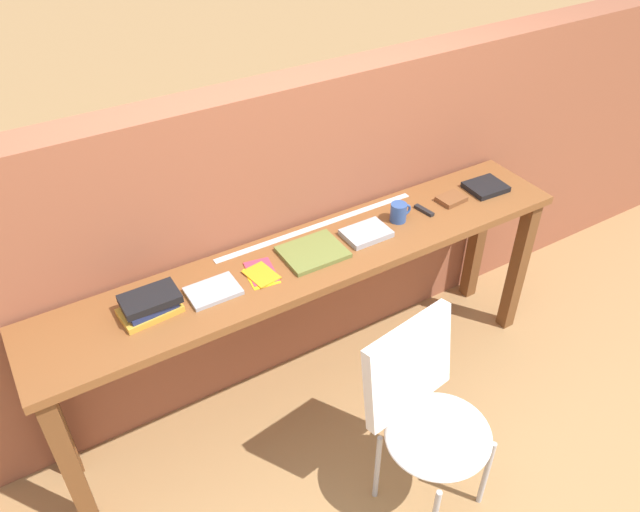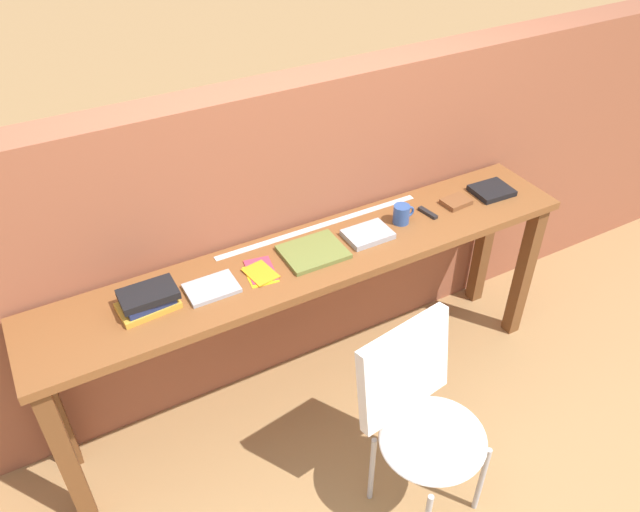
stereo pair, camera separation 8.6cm
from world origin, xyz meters
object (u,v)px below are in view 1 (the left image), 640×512
Objects in this scene: multitool_folded at (424,210)px; leather_journal_brown at (451,199)px; chair_white_moulded at (427,412)px; book_stack_leftmost at (150,304)px; mug at (399,212)px; pamphlet_pile_colourful at (261,274)px; book_open_centre at (313,252)px; magazine_cycling at (213,291)px; book_repair_rightmost at (486,187)px.

multitool_folded is 0.85× the size of leather_journal_brown.
multitool_folded is (0.53, 0.73, 0.36)m from chair_white_moulded.
mug is (1.20, 0.01, 0.00)m from book_stack_leftmost.
pamphlet_pile_colourful is 0.26m from book_open_centre.
chair_white_moulded reaches higher than pamphlet_pile_colourful.
book_stack_leftmost reaches higher than leather_journal_brown.
book_open_centre is 2.44× the size of mug.
leather_journal_brown is (0.80, 0.01, 0.00)m from book_open_centre.
magazine_cycling is 1.10m from multitool_folded.
book_open_centre is 0.80m from leather_journal_brown.
chair_white_moulded is at bearing -125.74° from multitool_folded.
magazine_cycling is (-0.57, 0.71, 0.36)m from chair_white_moulded.
leather_journal_brown is at bearing 1.36° from pamphlet_pile_colourful.
book_stack_leftmost is 0.25m from magazine_cycling.
leather_journal_brown is (0.32, -0.00, -0.03)m from mug.
chair_white_moulded is at bearing -138.64° from book_repair_rightmost.
magazine_cycling is at bearing -177.93° from book_open_centre.
magazine_cycling is 1.27m from leather_journal_brown.
book_open_centre is at bearing 97.36° from chair_white_moulded.
chair_white_moulded is at bearing -137.85° from leather_journal_brown.
leather_journal_brown reaches higher than chair_white_moulded.
mug is 0.58× the size of book_repair_rightmost.
book_open_centre is at bearing -0.56° from book_stack_leftmost.
book_stack_leftmost is 1.20m from mug.
book_open_centre is 2.07× the size of leather_journal_brown.
book_stack_leftmost is 1.83× the size of leather_journal_brown.
multitool_folded is (1.10, 0.02, -0.00)m from magazine_cycling.
book_stack_leftmost is 0.88× the size of book_open_centre.
book_open_centre is at bearing 176.64° from leather_journal_brown.
leather_journal_brown is at bearing 1.39° from magazine_cycling.
leather_journal_brown is (1.05, 0.02, 0.01)m from pamphlet_pile_colourful.
leather_journal_brown is at bearing -0.14° from mug.
magazine_cycling is at bearing 176.83° from leather_journal_brown.
book_open_centre is 0.62m from multitool_folded.
book_repair_rightmost is at bearing -5.85° from leather_journal_brown.
pamphlet_pile_colourful is at bearing -177.00° from book_open_centre.
chair_white_moulded is at bearing -117.18° from mug.
pamphlet_pile_colourful is at bearing -176.32° from book_repair_rightmost.
pamphlet_pile_colourful is 0.73m from mug.
pamphlet_pile_colourful is 0.73× the size of book_open_centre.
chair_white_moulded is 0.98m from magazine_cycling.
multitool_folded is at bearing -177.20° from book_repair_rightmost.
mug is 1.00× the size of multitool_folded.
book_stack_leftmost reaches higher than magazine_cycling.
book_open_centre is 2.44× the size of multitool_folded.
multitool_folded is at bearing 54.26° from chair_white_moulded.
magazine_cycling reaches higher than multitool_folded.
magazine_cycling is 1.06× the size of pamphlet_pile_colourful.
magazine_cycling is 0.22m from pamphlet_pile_colourful.
mug is at bearing 2.02° from pamphlet_pile_colourful.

